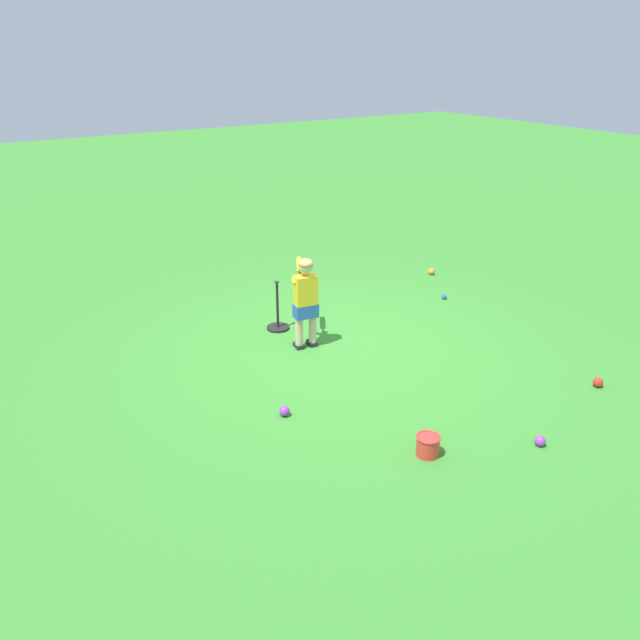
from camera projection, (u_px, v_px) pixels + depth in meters
ground_plane at (341, 348)px, 7.57m from camera, size 40.00×40.00×0.00m
child_batter at (305, 294)px, 7.36m from camera, size 0.46×0.71×1.08m
play_ball_near_batter at (444, 297)px, 8.97m from camera, size 0.07×0.07×0.07m
play_ball_behind_batter at (598, 382)px, 6.69m from camera, size 0.10×0.10×0.10m
play_ball_midfield at (431, 271)px, 9.91m from camera, size 0.10×0.10×0.10m
play_ball_far_right at (540, 441)px, 5.72m from camera, size 0.10×0.10×0.10m
play_ball_by_bucket at (284, 411)px, 6.17m from camera, size 0.10×0.10×0.10m
batting_tee at (278, 321)px, 8.02m from camera, size 0.28×0.28×0.62m
toy_bucket at (428, 445)px, 5.57m from camera, size 0.22×0.22×0.19m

